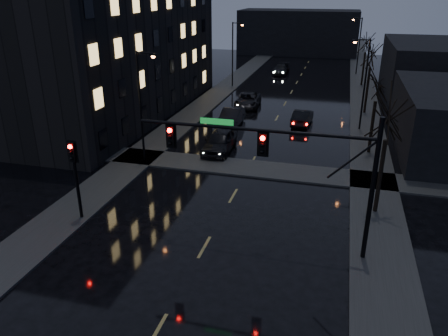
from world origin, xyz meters
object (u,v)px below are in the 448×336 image
Objects in this scene: oncoming_car_a at (220,141)px; lead_car at (302,117)px; oncoming_car_b at (231,117)px; oncoming_car_c at (248,100)px; oncoming_car_d at (281,69)px.

oncoming_car_a reaches higher than lead_car.
oncoming_car_a is at bearing -83.35° from oncoming_car_b.
oncoming_car_a reaches higher than oncoming_car_b.
oncoming_car_a is 1.17× the size of lead_car.
oncoming_car_c is at bearing -34.96° from lead_car.
oncoming_car_c is 1.04× the size of oncoming_car_d.
oncoming_car_a is 10.62m from lead_car.
oncoming_car_c is 8.11m from lead_car.
oncoming_car_d is 1.18× the size of lead_car.
oncoming_car_a is 7.04m from oncoming_car_b.
oncoming_car_a is 34.07m from oncoming_car_d.
oncoming_car_a is 14.18m from oncoming_car_c.
oncoming_car_b is 0.94× the size of oncoming_car_d.
oncoming_car_c is at bearing 92.10° from oncoming_car_a.
lead_car is at bearing -43.19° from oncoming_car_c.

